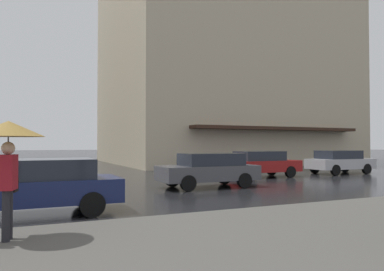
{
  "coord_description": "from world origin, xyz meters",
  "views": [
    {
      "loc": [
        -11.06,
        -3.0,
        1.79
      ],
      "look_at": [
        1.69,
        -8.8,
        2.12
      ],
      "focal_mm": 34.36,
      "sensor_mm": 36.0,
      "label": 1
    }
  ],
  "objects_px": {
    "car_dark_grey": "(209,169)",
    "car_red": "(261,163)",
    "pedestrian_with_floral_umbrella": "(8,141)",
    "car_silver": "(340,161)",
    "car_navy": "(38,185)"
  },
  "relations": [
    {
      "from": "car_dark_grey",
      "to": "car_red",
      "type": "bearing_deg",
      "value": -57.57
    },
    {
      "from": "car_dark_grey",
      "to": "car_red",
      "type": "relative_size",
      "value": 1.0
    },
    {
      "from": "car_red",
      "to": "pedestrian_with_floral_umbrella",
      "type": "xyz_separation_m",
      "value": [
        -9.53,
        11.91,
        1.09
      ]
    },
    {
      "from": "car_silver",
      "to": "pedestrian_with_floral_umbrella",
      "type": "bearing_deg",
      "value": 118.39
    },
    {
      "from": "car_navy",
      "to": "car_red",
      "type": "xyz_separation_m",
      "value": [
        6.5,
        -11.34,
        0.0
      ]
    },
    {
      "from": "car_red",
      "to": "car_navy",
      "type": "bearing_deg",
      "value": 119.82
    },
    {
      "from": "car_red",
      "to": "car_silver",
      "type": "distance_m",
      "value": 5.73
    },
    {
      "from": "car_red",
      "to": "car_silver",
      "type": "relative_size",
      "value": 1.0
    },
    {
      "from": "car_red",
      "to": "car_dark_grey",
      "type": "bearing_deg",
      "value": 122.43
    },
    {
      "from": "pedestrian_with_floral_umbrella",
      "to": "car_dark_grey",
      "type": "bearing_deg",
      "value": -47.73
    },
    {
      "from": "car_silver",
      "to": "car_red",
      "type": "bearing_deg",
      "value": 90.0
    },
    {
      "from": "car_silver",
      "to": "pedestrian_with_floral_umbrella",
      "type": "relative_size",
      "value": 2.01
    },
    {
      "from": "car_silver",
      "to": "pedestrian_with_floral_umbrella",
      "type": "distance_m",
      "value": 20.08
    },
    {
      "from": "car_dark_grey",
      "to": "car_red",
      "type": "height_order",
      "value": "same"
    },
    {
      "from": "car_dark_grey",
      "to": "car_navy",
      "type": "xyz_separation_m",
      "value": [
        -3.5,
        6.62,
        0.0
      ]
    }
  ]
}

